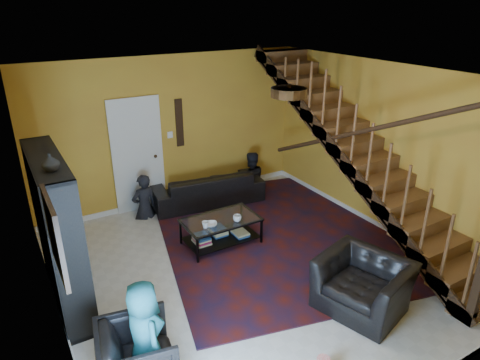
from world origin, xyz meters
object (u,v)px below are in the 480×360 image
object	(u,v)px
bookshelf	(60,235)
sofa	(207,188)
armchair_right	(363,285)
armchair_left	(137,356)
coffee_table	(221,230)

from	to	relation	value
bookshelf	sofa	world-z (taller)	bookshelf
sofa	armchair_right	bearing A→B (deg)	102.31
armchair_left	armchair_right	world-z (taller)	armchair_left
sofa	coffee_table	size ratio (longest dim) A/B	1.77
armchair_left	bookshelf	bearing A→B (deg)	21.21
armchair_right	sofa	bearing A→B (deg)	168.02
armchair_right	coffee_table	bearing A→B (deg)	-176.96
armchair_right	coffee_table	xyz separation A→B (m)	(-0.82, 2.28, -0.08)
sofa	armchair_left	size ratio (longest dim) A/B	2.79
armchair_right	coffee_table	distance (m)	2.42
bookshelf	coffee_table	world-z (taller)	bookshelf
armchair_left	armchair_right	bearing A→B (deg)	-86.23
sofa	armchair_right	size ratio (longest dim) A/B	2.00
sofa	coffee_table	bearing A→B (deg)	79.02
armchair_left	coffee_table	world-z (taller)	armchair_left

